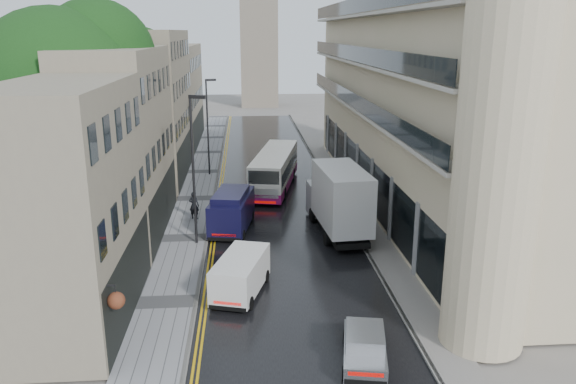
{
  "coord_description": "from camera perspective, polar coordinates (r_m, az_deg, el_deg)",
  "views": [
    {
      "loc": [
        -2.18,
        -12.71,
        12.0
      ],
      "look_at": [
        0.24,
        18.0,
        3.17
      ],
      "focal_mm": 35.0,
      "sensor_mm": 36.0,
      "label": 1
    }
  ],
  "objects": [
    {
      "name": "right_sidewalk",
      "position": [
        42.62,
        5.92,
        -0.36
      ],
      "size": [
        1.8,
        85.0,
        0.12
      ],
      "primitive_type": "cube",
      "color": "slate",
      "rests_on": "ground"
    },
    {
      "name": "tree_far",
      "position": [
        47.15,
        -16.93,
        8.28
      ],
      "size": [
        9.24,
        9.24,
        12.46
      ],
      "primitive_type": null,
      "color": "black",
      "rests_on": "ground"
    },
    {
      "name": "navy_van",
      "position": [
        33.63,
        -7.9,
        -2.64
      ],
      "size": [
        2.93,
        5.47,
        2.65
      ],
      "primitive_type": null,
      "rotation": [
        0.0,
        0.0,
        -0.17
      ],
      "color": "black",
      "rests_on": "road"
    },
    {
      "name": "modern_block",
      "position": [
        40.98,
        13.41,
        8.56
      ],
      "size": [
        8.0,
        40.0,
        14.0
      ],
      "primitive_type": null,
      "color": "beige",
      "rests_on": "ground"
    },
    {
      "name": "silver_hatchback",
      "position": [
        20.87,
        5.85,
        -16.94
      ],
      "size": [
        2.16,
        3.74,
        1.32
      ],
      "primitive_type": null,
      "rotation": [
        0.0,
        0.0,
        -0.19
      ],
      "color": "#ADAEB1",
      "rests_on": "road"
    },
    {
      "name": "white_lorry",
      "position": [
        32.16,
        3.99,
        -1.86
      ],
      "size": [
        3.08,
        8.32,
        4.28
      ],
      "primitive_type": null,
      "rotation": [
        0.0,
        0.0,
        0.08
      ],
      "color": "silver",
      "rests_on": "road"
    },
    {
      "name": "old_shop_row",
      "position": [
        43.73,
        -14.16,
        7.63
      ],
      "size": [
        4.5,
        56.0,
        12.0
      ],
      "primitive_type": null,
      "color": "gray",
      "rests_on": "ground"
    },
    {
      "name": "left_sidewalk",
      "position": [
        42.1,
        -9.33,
        -0.7
      ],
      "size": [
        2.7,
        85.0,
        0.12
      ],
      "primitive_type": "cube",
      "color": "gray",
      "rests_on": "ground"
    },
    {
      "name": "lamp_post_near",
      "position": [
        32.07,
        -9.59,
        2.03
      ],
      "size": [
        0.96,
        0.59,
        8.53
      ],
      "primitive_type": null,
      "rotation": [
        0.0,
        0.0,
        -0.42
      ],
      "color": "black",
      "rests_on": "left_sidewalk"
    },
    {
      "name": "tree_near",
      "position": [
        34.67,
        -21.92,
        6.46
      ],
      "size": [
        10.56,
        10.56,
        13.89
      ],
      "primitive_type": null,
      "color": "black",
      "rests_on": "ground"
    },
    {
      "name": "road",
      "position": [
        42.01,
        -1.35,
        -0.59
      ],
      "size": [
        9.0,
        85.0,
        0.02
      ],
      "primitive_type": "cube",
      "color": "black",
      "rests_on": "ground"
    },
    {
      "name": "white_van",
      "position": [
        25.74,
        -7.57,
        -9.52
      ],
      "size": [
        2.93,
        4.56,
        1.91
      ],
      "primitive_type": null,
      "rotation": [
        0.0,
        0.0,
        -0.29
      ],
      "color": "silver",
      "rests_on": "road"
    },
    {
      "name": "cream_bus",
      "position": [
        41.62,
        -3.46,
        1.31
      ],
      "size": [
        4.48,
        10.9,
        2.9
      ],
      "primitive_type": null,
      "rotation": [
        0.0,
        0.0,
        -0.2
      ],
      "color": "white",
      "rests_on": "road"
    },
    {
      "name": "lamp_post_far",
      "position": [
        48.17,
        -8.16,
        6.46
      ],
      "size": [
        0.93,
        0.47,
        8.07
      ],
      "primitive_type": null,
      "rotation": [
        0.0,
        0.0,
        0.31
      ],
      "color": "black",
      "rests_on": "left_sidewalk"
    },
    {
      "name": "pedestrian",
      "position": [
        37.24,
        -9.52,
        -1.35
      ],
      "size": [
        0.77,
        0.61,
        1.84
      ],
      "primitive_type": "imported",
      "rotation": [
        0.0,
        0.0,
        2.86
      ],
      "color": "black",
      "rests_on": "left_sidewalk"
    }
  ]
}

